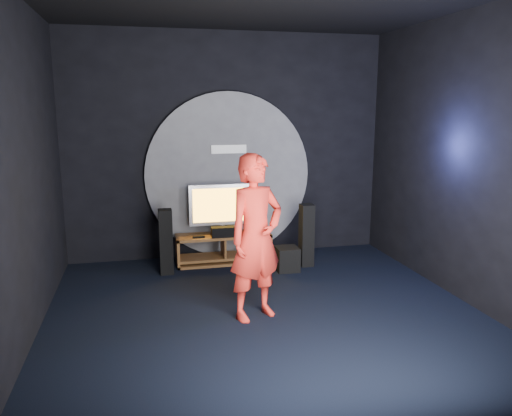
{
  "coord_description": "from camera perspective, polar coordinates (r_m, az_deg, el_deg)",
  "views": [
    {
      "loc": [
        -1.33,
        -5.26,
        2.38
      ],
      "look_at": [
        0.12,
        1.05,
        1.05
      ],
      "focal_mm": 35.0,
      "sensor_mm": 36.0,
      "label": 1
    }
  ],
  "objects": [
    {
      "name": "remote",
      "position": [
        7.49,
        -6.56,
        -3.33
      ],
      "size": [
        0.18,
        0.05,
        0.02
      ],
      "primitive_type": "cube",
      "color": "black",
      "rests_on": "media_console"
    },
    {
      "name": "player",
      "position": [
        5.57,
        -0.01,
        -3.39
      ],
      "size": [
        0.81,
        0.68,
        1.88
      ],
      "primitive_type": "imported",
      "rotation": [
        0.0,
        0.0,
        0.4
      ],
      "color": "red",
      "rests_on": "ground"
    },
    {
      "name": "wall_disc_panel",
      "position": [
        7.9,
        -3.16,
        3.74
      ],
      "size": [
        2.6,
        0.11,
        2.6
      ],
      "color": "#515156",
      "rests_on": "ground"
    },
    {
      "name": "subwoofer",
      "position": [
        7.37,
        3.57,
        -5.82
      ],
      "size": [
        0.32,
        0.32,
        0.35
      ],
      "primitive_type": "cube",
      "color": "black",
      "rests_on": "ground"
    },
    {
      "name": "front_wall",
      "position": [
        3.13,
        12.49,
        -0.33
      ],
      "size": [
        5.0,
        0.04,
        3.5
      ],
      "primitive_type": "cube",
      "color": "black",
      "rests_on": "ground"
    },
    {
      "name": "left_wall",
      "position": [
        5.43,
        -25.37,
        3.8
      ],
      "size": [
        0.04,
        5.0,
        3.5
      ],
      "primitive_type": "cube",
      "color": "black",
      "rests_on": "ground"
    },
    {
      "name": "tower_speaker_right",
      "position": [
        7.54,
        5.78,
        -3.11
      ],
      "size": [
        0.19,
        0.21,
        0.94
      ],
      "primitive_type": "cube",
      "color": "black",
      "rests_on": "ground"
    },
    {
      "name": "media_console",
      "position": [
        7.72,
        -3.69,
        -4.85
      ],
      "size": [
        1.44,
        0.45,
        0.45
      ],
      "color": "brown",
      "rests_on": "ground"
    },
    {
      "name": "back_wall",
      "position": [
        7.9,
        -3.26,
        7.01
      ],
      "size": [
        5.0,
        0.04,
        3.5
      ],
      "primitive_type": "cube",
      "color": "black",
      "rests_on": "ground"
    },
    {
      "name": "right_wall",
      "position": [
        6.54,
        23.05,
        5.15
      ],
      "size": [
        0.04,
        5.0,
        3.5
      ],
      "primitive_type": "cube",
      "color": "black",
      "rests_on": "ground"
    },
    {
      "name": "center_speaker",
      "position": [
        7.51,
        -3.61,
        -2.72
      ],
      "size": [
        0.4,
        0.15,
        0.15
      ],
      "primitive_type": "cube",
      "color": "black",
      "rests_on": "media_console"
    },
    {
      "name": "tower_speaker_left",
      "position": [
        7.26,
        -10.25,
        -3.82
      ],
      "size": [
        0.19,
        0.21,
        0.94
      ],
      "primitive_type": "cube",
      "color": "black",
      "rests_on": "ground"
    },
    {
      "name": "floor",
      "position": [
        5.93,
        1.14,
        -12.07
      ],
      "size": [
        5.0,
        5.0,
        0.0
      ],
      "primitive_type": "plane",
      "color": "black",
      "rests_on": "ground"
    },
    {
      "name": "tv",
      "position": [
        7.63,
        -3.89,
        0.14
      ],
      "size": [
        1.01,
        0.22,
        0.76
      ],
      "color": "silver",
      "rests_on": "media_console"
    }
  ]
}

